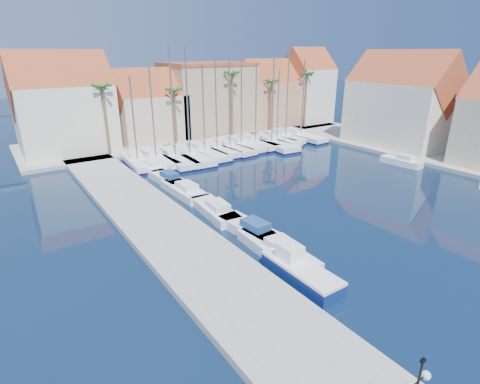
% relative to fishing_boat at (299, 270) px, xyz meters
% --- Properties ---
extents(ground, '(260.00, 260.00, 0.00)m').
position_rel_fishing_boat_xyz_m(ground, '(4.54, -5.81, -0.68)').
color(ground, '#081C30').
rests_on(ground, ground).
extents(quay_west, '(6.00, 77.00, 0.50)m').
position_rel_fishing_boat_xyz_m(quay_west, '(-4.46, 7.69, -0.43)').
color(quay_west, gray).
rests_on(quay_west, ground).
extents(shore_north, '(54.00, 16.00, 0.50)m').
position_rel_fishing_boat_xyz_m(shore_north, '(14.54, 42.19, -0.43)').
color(shore_north, gray).
rests_on(shore_north, ground).
extents(shore_east, '(12.00, 60.00, 0.50)m').
position_rel_fishing_boat_xyz_m(shore_east, '(36.54, 9.19, -0.43)').
color(shore_east, gray).
rests_on(shore_east, ground).
extents(fishing_boat, '(1.96, 5.82, 2.03)m').
position_rel_fishing_boat_xyz_m(fishing_boat, '(0.00, 0.00, 0.00)').
color(fishing_boat, navy).
rests_on(fishing_boat, ground).
extents(motorboat_west_0, '(2.65, 7.35, 1.40)m').
position_rel_fishing_boat_xyz_m(motorboat_west_0, '(0.74, 3.03, -0.17)').
color(motorboat_west_0, white).
rests_on(motorboat_west_0, ground).
extents(motorboat_west_1, '(2.49, 6.37, 1.40)m').
position_rel_fishing_boat_xyz_m(motorboat_west_1, '(1.07, 6.76, -0.17)').
color(motorboat_west_1, white).
rests_on(motorboat_west_1, ground).
extents(motorboat_west_2, '(2.58, 6.60, 1.40)m').
position_rel_fishing_boat_xyz_m(motorboat_west_2, '(0.72, 11.72, -0.17)').
color(motorboat_west_2, white).
rests_on(motorboat_west_2, ground).
extents(motorboat_west_3, '(2.35, 6.77, 1.40)m').
position_rel_fishing_boat_xyz_m(motorboat_west_3, '(0.69, 17.82, -0.17)').
color(motorboat_west_3, white).
rests_on(motorboat_west_3, ground).
extents(motorboat_west_4, '(2.27, 6.04, 1.40)m').
position_rel_fishing_boat_xyz_m(motorboat_west_4, '(0.78, 22.15, -0.17)').
color(motorboat_west_4, white).
rests_on(motorboat_west_4, ground).
extents(motorboat_west_5, '(2.18, 6.28, 1.40)m').
position_rel_fishing_boat_xyz_m(motorboat_west_5, '(0.92, 27.54, -0.17)').
color(motorboat_west_5, white).
rests_on(motorboat_west_5, ground).
extents(motorboat_east_1, '(2.05, 5.27, 1.40)m').
position_rel_fishing_boat_xyz_m(motorboat_east_1, '(28.54, 11.72, -0.17)').
color(motorboat_east_1, white).
rests_on(motorboat_east_1, ground).
extents(sailboat_0, '(3.09, 9.14, 11.09)m').
position_rel_fishing_boat_xyz_m(sailboat_0, '(0.26, 30.52, -0.09)').
color(sailboat_0, white).
rests_on(sailboat_0, ground).
extents(sailboat_1, '(3.31, 10.39, 12.10)m').
position_rel_fishing_boat_xyz_m(sailboat_1, '(2.64, 30.55, -0.10)').
color(sailboat_1, white).
rests_on(sailboat_1, ground).
extents(sailboat_2, '(3.59, 11.32, 14.37)m').
position_rel_fishing_boat_xyz_m(sailboat_2, '(5.00, 29.66, -0.09)').
color(sailboat_2, white).
rests_on(sailboat_2, ground).
extents(sailboat_3, '(3.37, 11.36, 14.36)m').
position_rel_fishing_boat_xyz_m(sailboat_3, '(7.01, 29.52, -0.09)').
color(sailboat_3, white).
rests_on(sailboat_3, ground).
extents(sailboat_4, '(3.06, 11.17, 12.24)m').
position_rel_fishing_boat_xyz_m(sailboat_4, '(9.73, 30.34, -0.11)').
color(sailboat_4, white).
rests_on(sailboat_4, ground).
extents(sailboat_5, '(2.96, 10.11, 12.77)m').
position_rel_fishing_boat_xyz_m(sailboat_5, '(11.82, 30.53, -0.09)').
color(sailboat_5, white).
rests_on(sailboat_5, ground).
extents(sailboat_6, '(3.56, 10.38, 13.55)m').
position_rel_fishing_boat_xyz_m(sailboat_6, '(13.86, 30.33, -0.08)').
color(sailboat_6, white).
rests_on(sailboat_6, ground).
extents(sailboat_7, '(2.89, 9.97, 13.22)m').
position_rel_fishing_boat_xyz_m(sailboat_7, '(16.19, 30.76, -0.08)').
color(sailboat_7, white).
rests_on(sailboat_7, ground).
extents(sailboat_8, '(3.28, 10.00, 12.05)m').
position_rel_fishing_boat_xyz_m(sailboat_8, '(18.73, 30.70, -0.10)').
color(sailboat_8, white).
rests_on(sailboat_8, ground).
extents(sailboat_9, '(4.10, 12.09, 13.43)m').
position_rel_fishing_boat_xyz_m(sailboat_9, '(20.79, 29.32, -0.11)').
color(sailboat_9, white).
rests_on(sailboat_9, ground).
extents(sailboat_10, '(3.35, 9.97, 11.09)m').
position_rel_fishing_boat_xyz_m(sailboat_10, '(22.74, 30.43, -0.11)').
color(sailboat_10, white).
rests_on(sailboat_10, ground).
extents(sailboat_11, '(3.06, 8.90, 14.61)m').
position_rel_fishing_boat_xyz_m(sailboat_11, '(25.02, 30.81, -0.03)').
color(sailboat_11, white).
rests_on(sailboat_11, ground).
extents(sailboat_12, '(3.49, 10.89, 12.72)m').
position_rel_fishing_boat_xyz_m(sailboat_12, '(27.80, 30.47, -0.10)').
color(sailboat_12, white).
rests_on(sailboat_12, ground).
extents(building_0, '(12.30, 9.00, 13.50)m').
position_rel_fishing_boat_xyz_m(building_0, '(-5.46, 41.19, 5.85)').
color(building_0, beige).
rests_on(building_0, shore_north).
extents(building_1, '(10.30, 8.00, 11.00)m').
position_rel_fishing_boat_xyz_m(building_1, '(6.54, 41.19, 4.62)').
color(building_1, '#C5AD8B').
rests_on(building_1, shore_north).
extents(building_2, '(14.20, 10.20, 11.50)m').
position_rel_fishing_boat_xyz_m(building_2, '(17.54, 42.19, 5.58)').
color(building_2, tan).
rests_on(building_2, shore_north).
extents(building_3, '(10.30, 8.00, 12.00)m').
position_rel_fishing_boat_xyz_m(building_3, '(29.54, 41.19, 5.18)').
color(building_3, tan).
rests_on(building_3, shore_north).
extents(building_4, '(8.30, 8.00, 14.00)m').
position_rel_fishing_boat_xyz_m(building_4, '(38.54, 40.19, 6.29)').
color(building_4, white).
rests_on(building_4, shore_north).
extents(building_6, '(9.00, 14.30, 13.50)m').
position_rel_fishing_boat_xyz_m(building_6, '(36.54, 18.19, 5.85)').
color(building_6, beige).
rests_on(building_6, shore_east).
extents(palm_0, '(2.60, 2.60, 10.15)m').
position_rel_fishing_boat_xyz_m(palm_0, '(-1.46, 36.19, 8.40)').
color(palm_0, brown).
rests_on(palm_0, shore_north).
extents(palm_1, '(2.60, 2.60, 9.15)m').
position_rel_fishing_boat_xyz_m(palm_1, '(8.54, 36.19, 7.46)').
color(palm_1, brown).
rests_on(palm_1, shore_north).
extents(palm_2, '(2.60, 2.60, 11.15)m').
position_rel_fishing_boat_xyz_m(palm_2, '(18.54, 36.19, 9.34)').
color(palm_2, brown).
rests_on(palm_2, shore_north).
extents(palm_3, '(2.60, 2.60, 9.65)m').
position_rel_fishing_boat_xyz_m(palm_3, '(26.54, 36.19, 7.93)').
color(palm_3, brown).
rests_on(palm_3, shore_north).
extents(palm_4, '(2.60, 2.60, 10.65)m').
position_rel_fishing_boat_xyz_m(palm_4, '(34.54, 36.19, 8.87)').
color(palm_4, brown).
rests_on(palm_4, shore_north).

